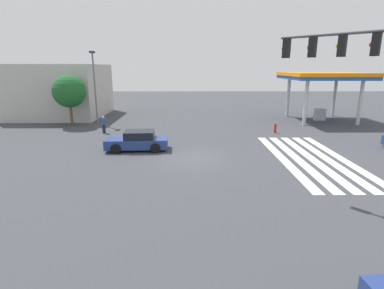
% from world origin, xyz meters
% --- Properties ---
extents(ground_plane, '(110.61, 110.61, 0.00)m').
position_xyz_m(ground_plane, '(0.00, 0.00, 0.00)').
color(ground_plane, '#3D3F44').
extents(crosswalk_markings, '(11.59, 4.40, 0.01)m').
position_xyz_m(crosswalk_markings, '(0.00, -7.76, 0.00)').
color(crosswalk_markings, silver).
rests_on(crosswalk_markings, ground_plane).
extents(traffic_signal_mast, '(4.07, 4.07, 7.29)m').
position_xyz_m(traffic_signal_mast, '(-6.60, -6.60, 5.47)').
color(traffic_signal_mast, '#47474C').
rests_on(traffic_signal_mast, ground_plane).
extents(car_0, '(2.23, 4.44, 1.38)m').
position_xyz_m(car_0, '(2.13, 3.86, 0.65)').
color(car_0, navy).
rests_on(car_0, ground_plane).
extents(gas_station_canopy, '(8.02, 8.02, 5.18)m').
position_xyz_m(gas_station_canopy, '(14.16, -14.27, 4.62)').
color(gas_station_canopy, '#23519E').
rests_on(gas_station_canopy, ground_plane).
extents(corner_building, '(10.02, 10.02, 6.04)m').
position_xyz_m(corner_building, '(17.78, 15.61, 3.02)').
color(corner_building, '#BCB7B2').
rests_on(corner_building, ground_plane).
extents(pedestrian, '(0.41, 0.41, 1.55)m').
position_xyz_m(pedestrian, '(7.75, 7.82, 0.85)').
color(pedestrian, '#232842').
rests_on(pedestrian, ground_plane).
extents(street_light_pole_b, '(0.80, 0.36, 7.28)m').
position_xyz_m(street_light_pole_b, '(12.38, 9.76, 4.42)').
color(street_light_pole_b, slate).
rests_on(street_light_pole_b, ground_plane).
extents(tree_corner_a, '(3.19, 3.19, 5.04)m').
position_xyz_m(tree_corner_a, '(11.32, 12.01, 3.43)').
color(tree_corner_a, brown).
rests_on(tree_corner_a, ground_plane).
extents(fire_hydrant, '(0.22, 0.22, 0.86)m').
position_xyz_m(fire_hydrant, '(7.76, -7.56, 0.43)').
color(fire_hydrant, red).
rests_on(fire_hydrant, ground_plane).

